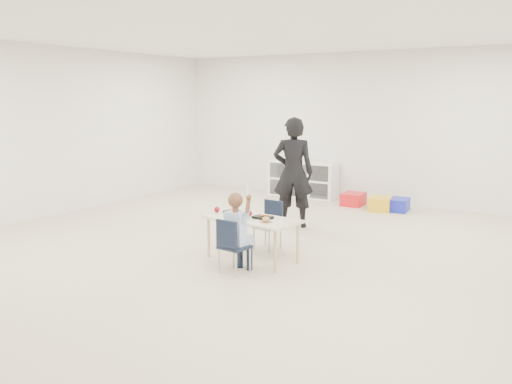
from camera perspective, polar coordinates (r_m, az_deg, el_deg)
The scene contains 16 objects.
room at distance 6.42m, azimuth -2.69°, elevation 4.98°, with size 9.00×9.02×2.80m.
table at distance 6.57m, azimuth -0.41°, elevation -4.94°, with size 1.20×0.69×0.52m.
chair_near at distance 6.09m, azimuth -2.27°, elevation -5.68°, with size 0.30×0.29×0.63m, color black, non-canonical shape.
chair_far at distance 7.04m, azimuth 1.20°, elevation -3.54°, with size 0.30×0.29×0.63m, color black, non-canonical shape.
child at distance 6.05m, azimuth -2.29°, elevation -4.03°, with size 0.42×0.42×0.99m, color #99B3CF, non-canonical shape.
lunch_tray_near at distance 6.48m, azimuth 0.73°, elevation -2.68°, with size 0.22×0.16×0.03m, color black.
lunch_tray_far at distance 6.79m, azimuth -2.37°, elevation -2.11°, with size 0.22×0.16×0.03m, color black.
milk_carton at distance 6.42m, azimuth -1.17°, elevation -2.48°, with size 0.07×0.07×0.10m, color white.
bread_roll at distance 6.28m, azimuth 1.05°, elevation -2.91°, with size 0.09×0.09×0.07m, color #AF8147.
apple_near at distance 6.60m, azimuth -0.72°, elevation -2.26°, with size 0.07×0.07×0.07m, color maroon.
apple_far at distance 6.84m, azimuth -4.14°, elevation -1.86°, with size 0.07×0.07×0.07m, color maroon.
cubby_shelf at distance 10.82m, azimuth 4.94°, elevation 1.35°, with size 1.40×0.40×0.70m, color white.
adult at distance 8.20m, azimuth 3.93°, elevation 2.06°, with size 0.61×0.40×1.67m, color black.
bin_red at distance 10.09m, azimuth 10.20°, elevation -0.75°, with size 0.36×0.47×0.23m, color red.
bin_yellow at distance 9.72m, azimuth 12.92°, elevation -1.22°, with size 0.37×0.48×0.23m, color gold.
bin_blue at distance 9.76m, azimuth 14.70°, elevation -1.30°, with size 0.35×0.45×0.22m, color #161EA9.
Camera 1 is at (3.61, -5.27, 1.94)m, focal length 38.00 mm.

